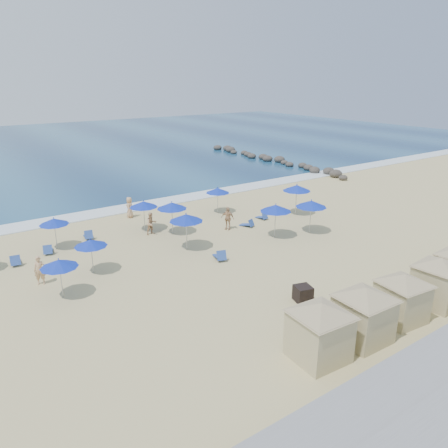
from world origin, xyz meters
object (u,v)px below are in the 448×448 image
(cabana_2, at_px, (403,292))
(beachgoer_1, at_px, (151,223))
(umbrella_4, at_px, (143,204))
(umbrella_5, at_px, (186,218))
(umbrella_10, at_px, (311,204))
(umbrella_3, at_px, (91,243))
(cabana_1, at_px, (364,307))
(rock_jetty, at_px, (272,159))
(umbrella_1, at_px, (59,264))
(trash_bin, at_px, (303,294))
(cabana_3, at_px, (439,275))
(beachgoer_0, at_px, (40,270))
(umbrella_7, at_px, (276,208))
(umbrella_9, at_px, (297,188))
(beachgoer_2, at_px, (228,218))
(umbrella_6, at_px, (172,206))
(beachgoer_3, at_px, (130,207))
(cabana_0, at_px, (320,324))
(umbrella_2, at_px, (54,222))
(umbrella_8, at_px, (218,190))

(cabana_2, height_order, beachgoer_1, cabana_2)
(umbrella_4, distance_m, beachgoer_1, 1.63)
(umbrella_5, xyz_separation_m, umbrella_10, (9.18, -2.45, 0.02))
(umbrella_3, relative_size, umbrella_4, 0.92)
(cabana_1, bearing_deg, umbrella_3, 118.25)
(rock_jetty, bearing_deg, beachgoer_1, -147.58)
(rock_jetty, relative_size, umbrella_1, 11.95)
(umbrella_4, bearing_deg, cabana_2, -76.72)
(rock_jetty, xyz_separation_m, trash_bin, (-24.26, -30.38, 0.05))
(cabana_3, xyz_separation_m, beachgoer_0, (-16.06, 14.00, -0.77))
(cabana_3, distance_m, umbrella_7, 12.15)
(umbrella_10, bearing_deg, umbrella_1, 178.84)
(umbrella_9, height_order, umbrella_10, umbrella_9)
(trash_bin, bearing_deg, beachgoer_2, 89.50)
(cabana_3, relative_size, beachgoer_0, 2.65)
(cabana_2, bearing_deg, beachgoer_1, 103.83)
(umbrella_6, height_order, beachgoer_3, umbrella_6)
(umbrella_10, distance_m, beachgoer_0, 18.83)
(rock_jetty, xyz_separation_m, cabana_0, (-27.23, -34.24, 1.26))
(cabana_2, bearing_deg, cabana_1, -179.72)
(trash_bin, xyz_separation_m, umbrella_1, (-10.12, 7.62, 1.52))
(umbrella_5, distance_m, umbrella_7, 6.61)
(cabana_3, height_order, umbrella_2, cabana_3)
(umbrella_7, xyz_separation_m, beachgoer_0, (-15.80, 1.86, -1.38))
(beachgoer_0, distance_m, beachgoer_1, 9.60)
(trash_bin, distance_m, beachgoer_1, 13.90)
(cabana_2, distance_m, umbrella_1, 17.15)
(umbrella_8, bearing_deg, beachgoer_0, -160.83)
(umbrella_9, xyz_separation_m, beachgoer_2, (-6.93, 0.22, -1.41))
(cabana_3, relative_size, beachgoer_2, 2.52)
(cabana_1, bearing_deg, umbrella_2, 113.11)
(beachgoer_0, distance_m, beachgoer_3, 12.53)
(umbrella_2, distance_m, beachgoer_3, 7.84)
(beachgoer_3, bearing_deg, umbrella_2, -27.01)
(cabana_0, height_order, beachgoer_2, cabana_0)
(umbrella_1, relative_size, beachgoer_2, 1.26)
(beachgoer_1, bearing_deg, umbrella_9, -15.20)
(cabana_3, relative_size, beachgoer_1, 2.70)
(umbrella_1, height_order, umbrella_9, umbrella_9)
(cabana_2, relative_size, umbrella_5, 1.63)
(cabana_2, distance_m, cabana_3, 2.91)
(umbrella_5, height_order, umbrella_6, umbrella_5)
(trash_bin, height_order, umbrella_10, umbrella_10)
(umbrella_3, bearing_deg, cabana_2, -53.25)
(cabana_1, distance_m, cabana_3, 5.77)
(rock_jetty, height_order, beachgoer_0, beachgoer_0)
(umbrella_9, bearing_deg, umbrella_1, -170.05)
(umbrella_3, bearing_deg, cabana_3, -46.40)
(cabana_2, relative_size, umbrella_2, 1.89)
(cabana_3, height_order, umbrella_6, cabana_3)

